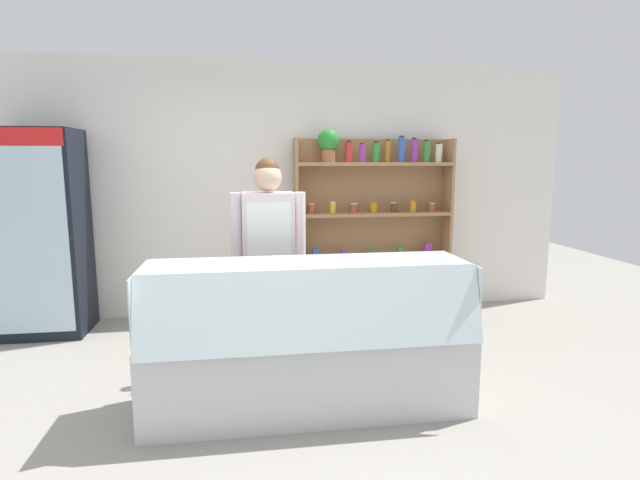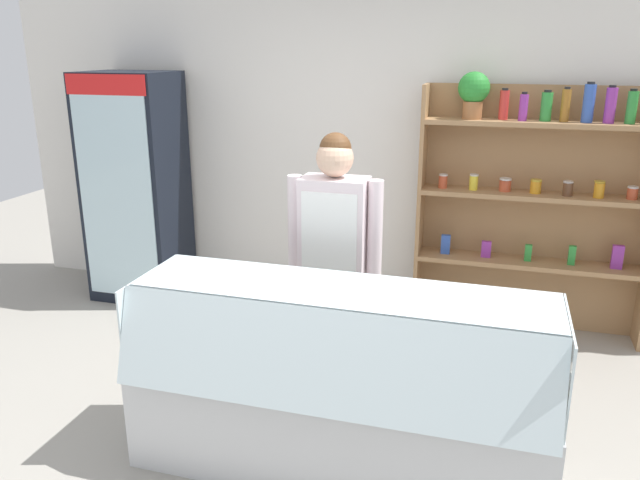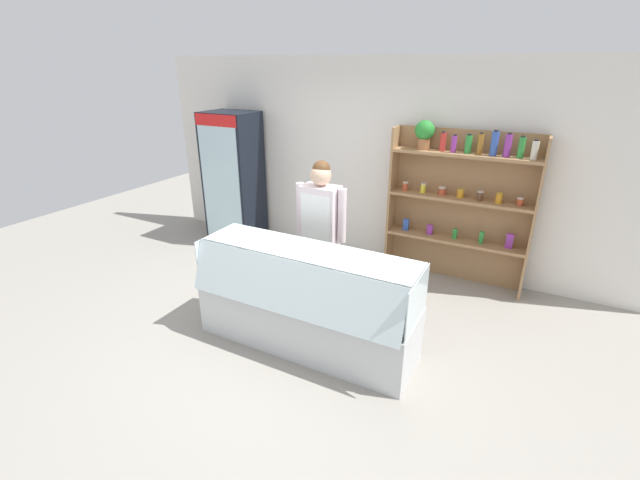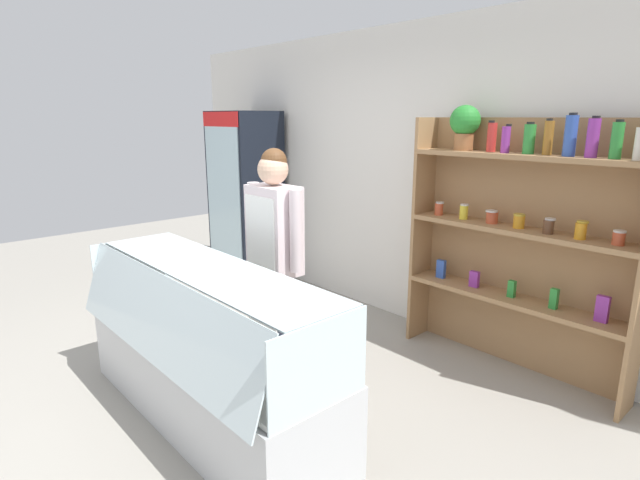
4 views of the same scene
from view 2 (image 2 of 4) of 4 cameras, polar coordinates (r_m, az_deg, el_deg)
ground_plane at (r=3.69m, az=-1.10°, el=-18.59°), size 12.00×12.00×0.00m
back_wall at (r=5.20m, az=6.17°, el=8.25°), size 6.80×0.10×2.70m
drinks_fridge at (r=5.66m, az=-16.47°, el=4.57°), size 0.75×0.61×1.96m
shelving_unit at (r=4.95m, az=18.66°, el=4.13°), size 1.70×0.29×1.99m
deli_display_case at (r=3.40m, az=1.62°, el=-15.68°), size 2.15×0.71×1.01m
shop_clerk at (r=3.78m, az=1.29°, el=-0.61°), size 0.59×0.25×1.69m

